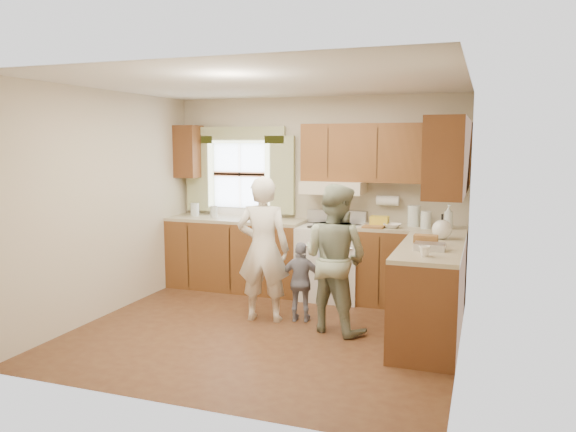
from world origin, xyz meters
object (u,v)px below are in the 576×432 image
at_px(stove, 331,261).
at_px(woman_right, 335,258).
at_px(child, 301,282).
at_px(woman_left, 263,249).

distance_m(stove, woman_right, 1.25).
height_order(woman_right, child, woman_right).
bearing_deg(stove, woman_left, -112.86).
xyz_separation_m(stove, child, (-0.06, -1.00, -0.03)).
height_order(stove, woman_left, woman_left).
bearing_deg(child, woman_right, 148.53).
bearing_deg(woman_left, stove, -121.57).
bearing_deg(woman_left, woman_right, 166.58).
height_order(woman_left, child, woman_left).
xyz_separation_m(stove, woman_right, (0.35, -1.16, 0.29)).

